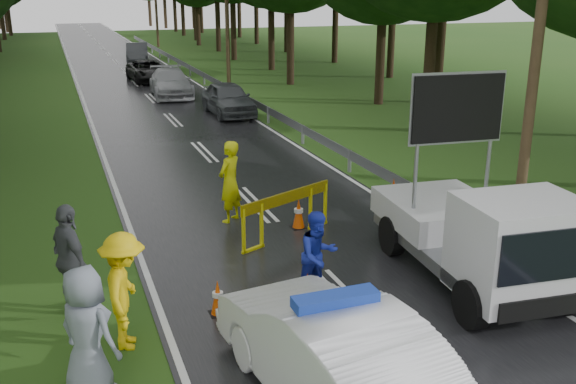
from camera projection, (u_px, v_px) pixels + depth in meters
name	position (u px, v px, depth m)	size (l,w,h in m)	color
ground	(353.00, 305.00, 11.66)	(160.00, 160.00, 0.00)	#264F16
road	(136.00, 83.00, 38.48)	(7.00, 140.00, 0.02)	black
guardrail	(198.00, 72.00, 39.23)	(0.12, 60.06, 0.70)	gray
utility_pole_near	(542.00, 9.00, 13.60)	(1.40, 0.24, 10.00)	#41301E
police_sedan	(334.00, 356.00, 8.63)	(2.23, 4.85, 1.70)	white
work_truck	(482.00, 235.00, 12.09)	(2.56, 5.06, 3.90)	gray
barrier	(287.00, 204.00, 14.47)	(2.49, 1.19, 1.12)	yellow
officer	(230.00, 182.00, 15.51)	(0.74, 0.48, 2.03)	#D7DE0C
civilian	(318.00, 256.00, 11.68)	(0.82, 0.64, 1.69)	#1A2AAB
bystander_left	(125.00, 291.00, 10.05)	(1.25, 0.72, 1.93)	yellow
bystander_mid	(70.00, 259.00, 11.14)	(1.17, 0.49, 2.00)	#45484D
bystander_right	(87.00, 333.00, 8.82)	(0.95, 0.62, 1.95)	slate
queue_car_first	(228.00, 99.00, 28.74)	(1.73, 4.29, 1.46)	#464A4E
queue_car_second	(171.00, 83.00, 33.62)	(1.99, 4.90, 1.42)	#96989E
queue_car_third	(149.00, 71.00, 38.92)	(2.12, 4.61, 1.28)	black
queue_car_fourth	(137.00, 53.00, 48.46)	(1.56, 4.46, 1.47)	#383A3F
cone_center	(307.00, 294.00, 11.24)	(0.37, 0.37, 0.78)	black
cone_far	(299.00, 214.00, 15.25)	(0.35, 0.35, 0.75)	black
cone_left_mid	(218.00, 298.00, 11.22)	(0.31, 0.31, 0.66)	black
cone_right	(393.00, 194.00, 16.64)	(0.38, 0.38, 0.81)	black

